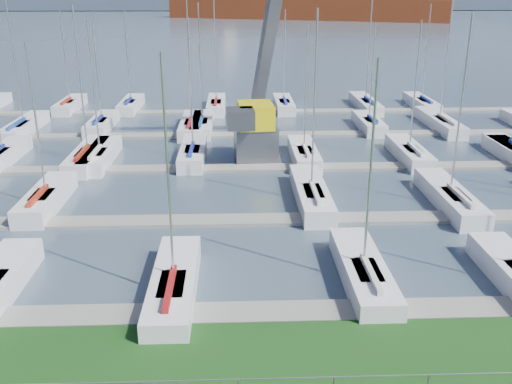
{
  "coord_description": "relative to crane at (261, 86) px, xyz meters",
  "views": [
    {
      "loc": [
        -0.99,
        -14.61,
        12.74
      ],
      "look_at": [
        0.0,
        12.0,
        3.0
      ],
      "focal_mm": 40.0,
      "sensor_mm": 36.0,
      "label": 1
    }
  ],
  "objects": [
    {
      "name": "water",
      "position": [
        -1.03,
        230.49,
        -5.73
      ],
      "size": [
        800.0,
        540.0,
        0.2
      ],
      "primitive_type": "cube",
      "color": "#435363"
    },
    {
      "name": "fence",
      "position": [
        -1.03,
        -29.51,
        -4.13
      ],
      "size": [
        80.0,
        0.04,
        0.04
      ],
      "primitive_type": "cylinder",
      "rotation": [
        0.0,
        1.57,
        0.0
      ],
      "color": "gray",
      "rests_on": "grass"
    },
    {
      "name": "docks",
      "position": [
        -1.03,
        -3.51,
        -5.55
      ],
      "size": [
        90.0,
        41.6,
        0.25
      ],
      "color": "gray",
      "rests_on": "water"
    },
    {
      "name": "crane",
      "position": [
        0.0,
        0.0,
        0.0
      ],
      "size": [
        5.94,
        13.23,
        22.35
      ],
      "rotation": [
        0.0,
        0.0,
        0.07
      ],
      "color": "#5B5D62",
      "rests_on": "water"
    },
    {
      "name": "cargo_ship_mid",
      "position": [
        21.68,
        190.6,
        -1.87
      ],
      "size": [
        108.37,
        58.22,
        21.5
      ],
      "rotation": [
        0.0,
        0.0,
        -0.39
      ],
      "color": "maroon",
      "rests_on": "water"
    },
    {
      "name": "sailboat_fleet",
      "position": [
        -2.16,
        -0.4,
        0.0
      ],
      "size": [
        74.75,
        49.59,
        13.48
      ],
      "color": "maroon",
      "rests_on": "water"
    }
  ]
}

